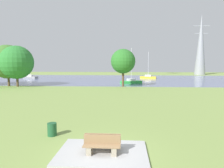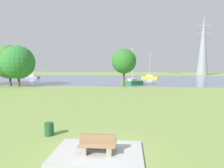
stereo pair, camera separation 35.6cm
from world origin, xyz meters
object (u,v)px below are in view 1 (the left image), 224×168
object	(u,v)px
sailboat_gray	(30,77)
electricity_pylon	(201,44)
tree_west_far	(8,62)
litter_bin	(52,129)
tree_mid_shore	(123,61)
sailboat_yellow	(148,77)
bench_facing_water	(103,142)
tree_west_near	(17,62)
sailboat_green	(131,81)
bench_facing_inland	(102,147)

from	to	relation	value
sailboat_gray	electricity_pylon	size ratio (longest dim) A/B	0.22
tree_west_far	litter_bin	bearing A→B (deg)	-55.05
litter_bin	tree_mid_shore	distance (m)	28.55
sailboat_yellow	sailboat_gray	bearing A→B (deg)	-177.19
litter_bin	bench_facing_water	bearing A→B (deg)	-30.83
tree_mid_shore	tree_west_near	bearing A→B (deg)	-175.57
tree_west_near	electricity_pylon	bearing A→B (deg)	43.31
tree_mid_shore	electricity_pylon	world-z (taller)	electricity_pylon
bench_facing_water	tree_west_near	size ratio (longest dim) A/B	0.23
litter_bin	sailboat_green	world-z (taller)	sailboat_green
bench_facing_inland	tree_mid_shore	xyz separation A→B (m)	(0.41, 30.50, 4.45)
bench_facing_inland	sailboat_gray	distance (m)	59.05
sailboat_green	sailboat_yellow	size ratio (longest dim) A/B	0.99
bench_facing_water	bench_facing_inland	distance (m)	0.54
sailboat_gray	sailboat_yellow	bearing A→B (deg)	2.81
litter_bin	tree_west_far	size ratio (longest dim) A/B	0.10
litter_bin	tree_west_far	bearing A→B (deg)	124.95
sailboat_green	sailboat_yellow	distance (m)	17.52
electricity_pylon	tree_west_near	bearing A→B (deg)	-136.69
bench_facing_inland	tree_west_far	bearing A→B (deg)	126.97
bench_facing_inland	litter_bin	world-z (taller)	bench_facing_inland
sailboat_gray	litter_bin	bearing A→B (deg)	-62.85
sailboat_green	electricity_pylon	bearing A→B (deg)	54.42
sailboat_yellow	electricity_pylon	bearing A→B (deg)	45.36
sailboat_gray	electricity_pylon	bearing A→B (deg)	23.11
bench_facing_inland	electricity_pylon	bearing A→B (deg)	68.12
bench_facing_water	bench_facing_inland	bearing A→B (deg)	-90.00
sailboat_gray	tree_west_far	size ratio (longest dim) A/B	0.67
sailboat_green	sailboat_gray	world-z (taller)	sailboat_green
bench_facing_inland	tree_west_far	distance (m)	37.71
bench_facing_water	electricity_pylon	xyz separation A→B (m)	(30.95, 76.53, 11.83)
bench_facing_inland	tree_west_far	world-z (taller)	tree_west_far
sailboat_green	tree_west_far	size ratio (longest dim) A/B	0.97
litter_bin	sailboat_green	size ratio (longest dim) A/B	0.10
bench_facing_water	tree_mid_shore	size ratio (longest dim) A/B	0.25
bench_facing_water	tree_west_near	xyz separation A→B (m)	(-20.15, 28.37, 4.26)
electricity_pylon	bench_facing_inland	bearing A→B (deg)	-111.88
litter_bin	sailboat_yellow	xyz separation A→B (m)	(11.03, 50.87, 0.08)
tree_west_far	bench_facing_inland	bearing A→B (deg)	-53.03
sailboat_green	tree_mid_shore	bearing A→B (deg)	-105.36
bench_facing_water	electricity_pylon	bearing A→B (deg)	67.98
tree_west_far	tree_mid_shore	bearing A→B (deg)	1.45
bench_facing_inland	electricity_pylon	world-z (taller)	electricity_pylon
bench_facing_water	litter_bin	world-z (taller)	bench_facing_water
litter_bin	sailboat_green	xyz separation A→B (m)	(5.55, 34.23, 0.08)
tree_mid_shore	sailboat_green	bearing A→B (deg)	74.64
tree_west_near	litter_bin	bearing A→B (deg)	-57.56
bench_facing_water	tree_mid_shore	world-z (taller)	tree_mid_shore
sailboat_green	tree_mid_shore	distance (m)	7.90
tree_west_near	tree_mid_shore	world-z (taller)	tree_west_near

